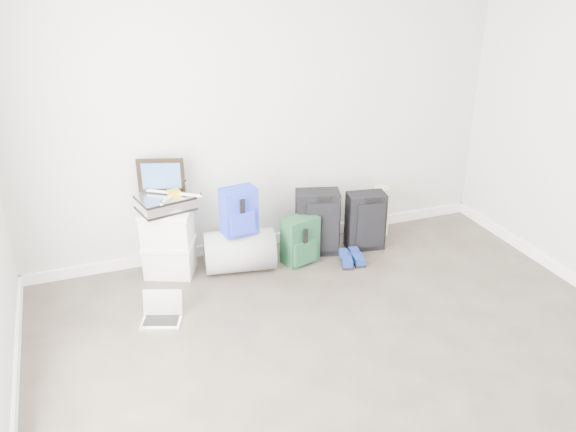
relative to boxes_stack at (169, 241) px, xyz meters
name	(u,v)px	position (x,y,z in m)	size (l,w,h in m)	color
ground	(394,413)	(0.98, -2.28, -0.31)	(5.00, 5.00, 0.00)	#352E27
room_envelope	(416,153)	(0.98, -2.26, 1.41)	(4.52, 5.02, 2.71)	beige
boxes_stack	(169,241)	(0.00, 0.00, 0.00)	(0.53, 0.49, 0.62)	silver
briefcase	(165,203)	(0.00, 0.00, 0.37)	(0.44, 0.32, 0.13)	#B2B2B7
painting	(161,176)	(0.00, 0.10, 0.58)	(0.39, 0.14, 0.30)	black
drone	(174,193)	(0.08, -0.02, 0.46)	(0.42, 0.42, 0.05)	gold
duffel_bag	(240,251)	(0.59, -0.17, -0.12)	(0.38, 0.38, 0.62)	gray
blue_backpack	(239,212)	(0.59, -0.20, 0.27)	(0.32, 0.25, 0.42)	#1B23B2
large_suitcase	(318,222)	(1.38, -0.10, 0.00)	(0.45, 0.35, 0.62)	black
green_backpack	(301,241)	(1.16, -0.23, -0.10)	(0.36, 0.30, 0.44)	#143825
carry_on	(366,221)	(1.85, -0.17, -0.03)	(0.38, 0.28, 0.56)	black
shoes	(352,259)	(1.59, -0.42, -0.27)	(0.26, 0.26, 0.08)	black
rolled_rug	(381,211)	(2.12, 0.03, -0.06)	(0.17, 0.17, 0.51)	tan
laptop	(162,313)	(-0.21, -0.71, -0.26)	(0.36, 0.31, 0.22)	silver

